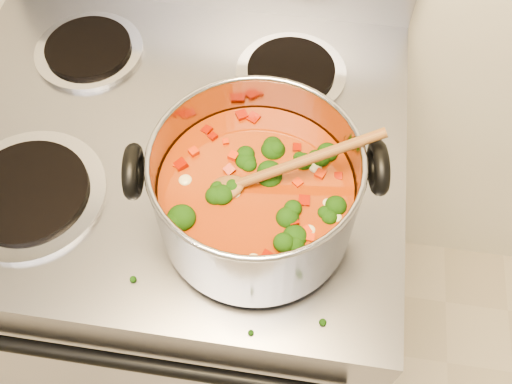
% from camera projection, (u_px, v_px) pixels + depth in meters
% --- Properties ---
extents(electric_range, '(0.78, 0.70, 1.08)m').
position_uv_depth(electric_range, '(195.00, 249.00, 1.33)').
color(electric_range, gray).
rests_on(electric_range, ground).
extents(stockpot, '(0.34, 0.28, 0.17)m').
position_uv_depth(stockpot, '(257.00, 193.00, 0.78)').
color(stockpot, '#9C9CA3').
rests_on(stockpot, electric_range).
extents(wooden_spoon, '(0.24, 0.11, 0.10)m').
position_uv_depth(wooden_spoon, '(263.00, 175.00, 0.75)').
color(wooden_spoon, brown).
rests_on(wooden_spoon, stockpot).
extents(cooktop_crumbs, '(0.39, 0.38, 0.01)m').
position_uv_depth(cooktop_crumbs, '(295.00, 183.00, 0.89)').
color(cooktop_crumbs, black).
rests_on(cooktop_crumbs, electric_range).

